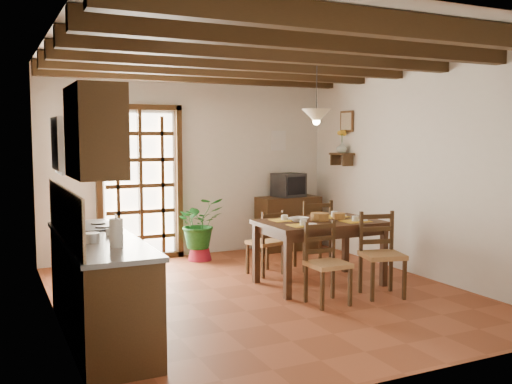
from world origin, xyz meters
TOP-DOWN VIEW (x-y plane):
  - ground_plane at (0.00, 0.00)m, footprint 5.00×5.00m
  - room_shell at (0.00, 0.00)m, footprint 4.52×5.02m
  - ceiling_beams at (0.00, 0.00)m, footprint 4.50×4.34m
  - french_door at (-0.80, 2.45)m, footprint 1.26×0.11m
  - kitchen_counter at (-1.96, -0.60)m, footprint 0.64×2.25m
  - upper_cabinet at (-2.08, -1.30)m, footprint 0.35×0.80m
  - range_hood at (-2.05, -0.05)m, footprint 0.38×0.60m
  - counter_items at (-1.95, -0.51)m, footprint 0.50×1.43m
  - dining_table at (0.83, 0.11)m, footprint 1.46×0.94m
  - chair_near_left at (0.46, -0.63)m, footprint 0.41×0.39m
  - chair_near_right at (1.19, -0.63)m, footprint 0.53×0.52m
  - chair_far_left at (0.46, 0.86)m, footprint 0.47×0.46m
  - chair_far_right at (1.19, 0.86)m, footprint 0.50×0.49m
  - table_setting at (0.83, 0.11)m, footprint 1.06×0.71m
  - table_bowl at (0.57, 0.16)m, footprint 0.27×0.27m
  - sideboard at (1.55, 2.23)m, footprint 1.01×0.47m
  - crt_tv at (1.55, 2.22)m, footprint 0.50×0.48m
  - fuse_box at (1.50, 2.48)m, footprint 0.25×0.03m
  - plant_pot at (-0.03, 2.05)m, footprint 0.35×0.35m
  - potted_plant at (-0.03, 2.05)m, footprint 1.78×1.53m
  - wall_shelf at (2.14, 1.60)m, footprint 0.20×0.42m
  - shelf_vase at (2.14, 1.60)m, footprint 0.15×0.15m
  - shelf_flowers at (2.14, 1.60)m, footprint 0.14×0.14m
  - framed_picture at (2.22, 1.60)m, footprint 0.03×0.32m
  - pendant_lamp at (0.83, 0.21)m, footprint 0.36×0.36m

SIDE VIEW (x-z plane):
  - ground_plane at x=0.00m, z-range 0.00..0.00m
  - plant_pot at x=-0.03m, z-range 0.00..0.22m
  - chair_far_left at x=0.46m, z-range -0.16..0.70m
  - chair_near_left at x=0.46m, z-range -0.17..0.72m
  - chair_near_right at x=1.19m, z-range -0.18..0.78m
  - chair_far_right at x=1.19m, z-range -0.18..0.78m
  - sideboard at x=1.55m, z-range 0.00..0.85m
  - kitchen_counter at x=-1.96m, z-range -0.22..1.16m
  - potted_plant at x=-0.03m, z-range -0.41..1.55m
  - dining_table at x=0.83m, z-range 0.29..1.09m
  - table_bowl at x=0.57m, z-range 0.79..0.85m
  - table_setting at x=0.83m, z-range 0.81..0.91m
  - counter_items at x=-1.95m, z-range 0.83..1.08m
  - crt_tv at x=1.55m, z-range 0.86..1.23m
  - french_door at x=-0.80m, z-range 0.02..2.34m
  - wall_shelf at x=2.14m, z-range 1.41..1.61m
  - shelf_vase at x=2.14m, z-range 1.57..1.73m
  - range_hood at x=-2.05m, z-range 1.46..2.00m
  - fuse_box at x=1.50m, z-range 1.59..1.91m
  - room_shell at x=0.00m, z-range 0.41..3.22m
  - upper_cabinet at x=-2.08m, z-range 1.50..2.20m
  - shelf_flowers at x=2.14m, z-range 1.68..2.04m
  - framed_picture at x=2.22m, z-range 1.89..2.21m
  - pendant_lamp at x=0.83m, z-range 1.66..2.50m
  - ceiling_beams at x=0.00m, z-range 2.59..2.79m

